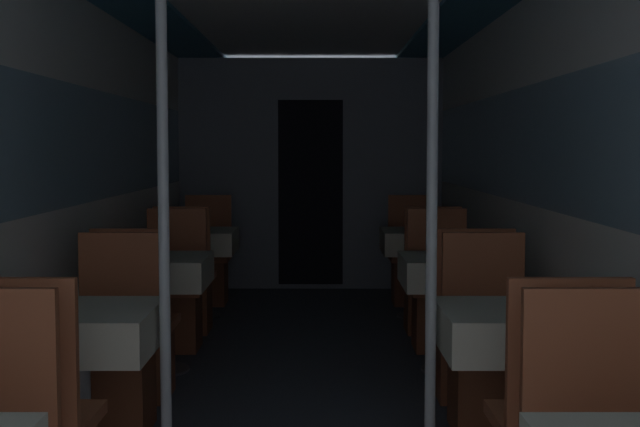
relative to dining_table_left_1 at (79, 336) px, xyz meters
The scene contains 21 objects.
wall_left 1.29m from the dining_table_left_1, 110.36° to the left, with size 0.05×10.29×2.29m.
wall_right 2.57m from the dining_table_left_1, 25.50° to the left, with size 0.05×10.29×2.29m.
bulkhead_far 5.24m from the dining_table_left_1, 79.72° to the left, with size 2.61×0.09×2.29m.
dining_table_left_1 is the anchor object (origin of this frame).
chair_left_far_1 0.70m from the dining_table_left_1, 90.00° to the left, with size 0.42×0.42×0.97m.
support_pole_left_1 0.65m from the dining_table_left_1, ahead, with size 0.05×0.05×2.29m.
dining_table_left_2 1.80m from the dining_table_left_1, 90.00° to the left, with size 0.64×0.64×0.73m.
chair_left_near_2 1.22m from the dining_table_left_1, 90.00° to the left, with size 0.42×0.42×0.97m.
chair_left_far_2 2.45m from the dining_table_left_1, 90.00° to the left, with size 0.42×0.42×0.97m.
dining_table_left_3 3.61m from the dining_table_left_1, 90.00° to the left, with size 0.64×0.64×0.73m.
chair_left_near_3 3.00m from the dining_table_left_1, 90.00° to the left, with size 0.42×0.42×0.97m.
chair_left_far_3 4.25m from the dining_table_left_1, 90.00° to the left, with size 0.42×0.42×0.97m.
dining_table_right_1 1.86m from the dining_table_left_1, ahead, with size 0.64×0.64×0.73m.
chair_right_far_1 1.99m from the dining_table_left_1, 18.64° to the left, with size 0.42×0.42×0.97m.
support_pole_right_1 1.59m from the dining_table_left_1, ahead, with size 0.05×0.05×2.29m.
dining_table_right_2 2.59m from the dining_table_left_1, 44.14° to the left, with size 0.64×0.64×0.73m.
chair_right_near_2 2.22m from the dining_table_left_1, 32.34° to the left, with size 0.42×0.42×0.97m.
chair_right_far_2 3.08m from the dining_table_left_1, 52.60° to the left, with size 0.42×0.42×0.97m.
dining_table_right_3 4.06m from the dining_table_left_1, 62.74° to the left, with size 0.64×0.64×0.73m.
chair_right_near_3 3.53m from the dining_table_left_1, 58.05° to the left, with size 0.42×0.42×0.97m.
chair_right_far_3 4.64m from the dining_table_left_1, 66.30° to the left, with size 0.42×0.42×0.97m.
Camera 1 is at (0.09, -1.07, 1.41)m, focal length 50.00 mm.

